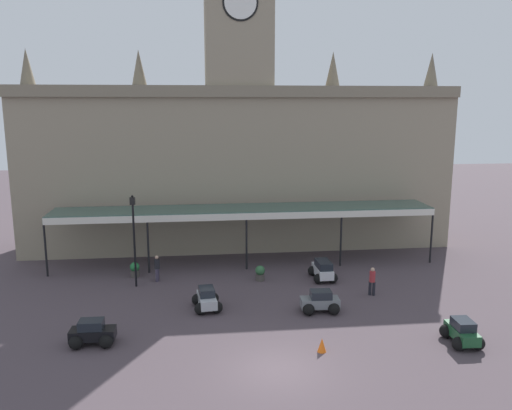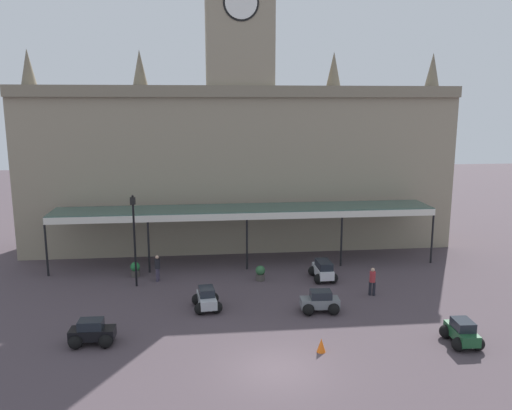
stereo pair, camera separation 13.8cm
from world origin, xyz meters
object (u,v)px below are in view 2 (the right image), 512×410
(victorian_lamppost, at_px, (134,231))
(planter_forecourt_centre, at_px, (135,269))
(car_silver_sedan, at_px, (207,300))
(traffic_cone, at_px, (321,345))
(car_black_sedan, at_px, (92,334))
(planter_by_canopy, at_px, (260,273))
(car_white_estate, at_px, (323,271))
(car_grey_sedan, at_px, (320,303))
(pedestrian_crossing_forecourt, at_px, (372,280))
(pedestrian_near_entrance, at_px, (157,267))
(car_green_sedan, at_px, (462,334))

(victorian_lamppost, xyz_separation_m, planter_forecourt_centre, (-0.28, 1.82, -2.98))
(car_silver_sedan, height_order, traffic_cone, car_silver_sedan)
(car_silver_sedan, distance_m, traffic_cone, 7.51)
(victorian_lamppost, bearing_deg, planter_forecourt_centre, 98.66)
(car_black_sedan, xyz_separation_m, planter_by_canopy, (8.78, 7.90, -0.01))
(car_white_estate, xyz_separation_m, car_black_sedan, (-12.75, -7.61, -0.06))
(car_silver_sedan, distance_m, car_black_sedan, 6.47)
(car_black_sedan, relative_size, planter_by_canopy, 2.16)
(car_silver_sedan, bearing_deg, car_white_estate, 28.25)
(car_grey_sedan, height_order, pedestrian_crossing_forecourt, pedestrian_crossing_forecourt)
(car_grey_sedan, xyz_separation_m, car_silver_sedan, (-6.01, 1.08, 0.00))
(car_silver_sedan, distance_m, pedestrian_near_entrance, 5.72)
(traffic_cone, xyz_separation_m, planter_forecourt_centre, (-9.53, 11.45, 0.17))
(pedestrian_near_entrance, bearing_deg, planter_by_canopy, -5.36)
(car_grey_sedan, xyz_separation_m, pedestrian_crossing_forecourt, (3.58, 2.06, 0.41))
(car_silver_sedan, relative_size, planter_forecourt_centre, 2.22)
(car_white_estate, distance_m, planter_forecourt_centre, 12.05)
(pedestrian_crossing_forecourt, distance_m, victorian_lamppost, 14.38)
(car_grey_sedan, bearing_deg, victorian_lamppost, 153.32)
(pedestrian_near_entrance, height_order, planter_forecourt_centre, pedestrian_near_entrance)
(planter_forecourt_centre, bearing_deg, car_black_sedan, -95.12)
(car_green_sedan, relative_size, victorian_lamppost, 0.37)
(car_white_estate, relative_size, planter_by_canopy, 2.36)
(planter_by_canopy, bearing_deg, car_black_sedan, -138.03)
(victorian_lamppost, relative_size, traffic_cone, 8.78)
(planter_forecourt_centre, bearing_deg, car_grey_sedan, -33.54)
(car_grey_sedan, distance_m, car_silver_sedan, 6.11)
(planter_forecourt_centre, height_order, planter_by_canopy, same)
(car_green_sedan, relative_size, planter_by_canopy, 2.17)
(car_green_sedan, relative_size, pedestrian_near_entrance, 1.25)
(car_white_estate, bearing_deg, pedestrian_near_entrance, 175.13)
(car_green_sedan, height_order, car_black_sedan, same)
(car_green_sedan, height_order, victorian_lamppost, victorian_lamppost)
(traffic_cone, bearing_deg, car_silver_sedan, 132.12)
(pedestrian_near_entrance, distance_m, traffic_cone, 13.18)
(traffic_cone, distance_m, planter_forecourt_centre, 14.90)
(car_white_estate, relative_size, planter_forecourt_centre, 2.36)
(car_grey_sedan, bearing_deg, pedestrian_near_entrance, 146.56)
(car_silver_sedan, bearing_deg, planter_by_canopy, 51.11)
(car_green_sedan, distance_m, car_black_sedan, 17.14)
(planter_by_canopy, bearing_deg, traffic_cone, -80.76)
(car_grey_sedan, xyz_separation_m, planter_by_canopy, (-2.58, 5.35, -0.01))
(car_white_estate, relative_size, car_green_sedan, 1.09)
(car_silver_sedan, xyz_separation_m, car_black_sedan, (-5.34, -3.64, 0.00))
(car_silver_sedan, height_order, planter_forecourt_centre, car_silver_sedan)
(pedestrian_crossing_forecourt, bearing_deg, traffic_cone, -124.87)
(car_grey_sedan, xyz_separation_m, traffic_cone, (-0.98, -4.48, -0.18))
(pedestrian_crossing_forecourt, relative_size, traffic_cone, 2.59)
(car_black_sedan, height_order, victorian_lamppost, victorian_lamppost)
(pedestrian_crossing_forecourt, bearing_deg, car_black_sedan, -162.85)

